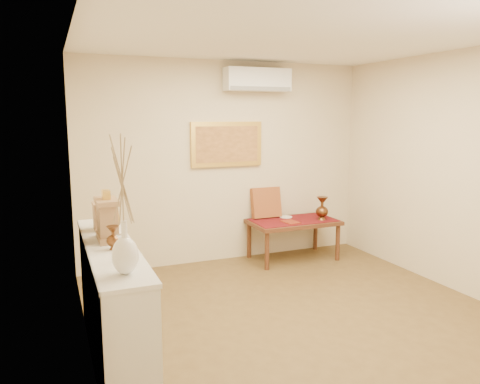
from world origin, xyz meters
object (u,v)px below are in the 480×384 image
mantel_clock (107,219)px  low_table (293,225)px  brass_urn_tall (322,206)px  display_ledge (113,304)px  white_vase (123,206)px  wooden_chest (103,216)px

mantel_clock → low_table: mantel_clock is taller
brass_urn_tall → mantel_clock: bearing=-152.3°
display_ledge → low_table: bearing=35.1°
display_ledge → mantel_clock: bearing=87.1°
white_vase → brass_urn_tall: size_ratio=2.27×
white_vase → brass_urn_tall: bearing=39.4°
mantel_clock → low_table: size_ratio=0.34×
mantel_clock → wooden_chest: 0.38m
white_vase → low_table: white_vase is taller
white_vase → low_table: (2.67, 2.63, -0.94)m
white_vase → mantel_clock: bearing=90.1°
display_ledge → wooden_chest: bearing=89.0°
brass_urn_tall → display_ledge: bearing=-150.2°
low_table → wooden_chest: bearing=-153.1°
brass_urn_tall → low_table: (-0.37, 0.14, -0.27)m
brass_urn_tall → mantel_clock: mantel_clock is taller
mantel_clock → wooden_chest: size_ratio=1.68×
white_vase → display_ledge: (-0.01, 0.75, -0.93)m
mantel_clock → low_table: 3.25m
white_vase → display_ledge: size_ratio=0.44×
mantel_clock → low_table: (2.67, 1.73, -0.67)m
white_vase → brass_urn_tall: (3.04, 2.50, -0.67)m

